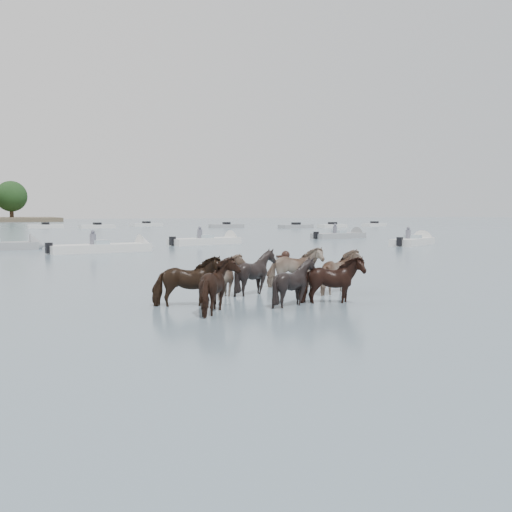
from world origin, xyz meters
name	(u,v)px	position (x,y,z in m)	size (l,w,h in m)	color
ground	(271,315)	(0.00, 0.00, 0.00)	(400.00, 400.00, 0.00)	#4D6270
pony_herd	(271,279)	(1.01, 2.11, 0.54)	(6.60, 4.63, 1.45)	black
swimming_pony	(285,255)	(8.04, 14.86, 0.10)	(0.72, 0.44, 0.44)	black
motorboat_a	(7,246)	(-4.93, 27.42, 0.23)	(5.77, 1.69, 1.92)	gray
motorboat_b	(114,248)	(0.76, 22.77, 0.22)	(6.51, 2.61, 1.92)	silver
motorboat_c	(214,241)	(9.01, 27.98, 0.22)	(6.15, 3.11, 1.92)	silver
motorboat_d	(416,241)	(22.17, 21.48, 0.23)	(5.54, 4.20, 1.92)	silver
motorboat_e	(345,236)	(23.19, 32.30, 0.22)	(6.04, 2.64, 1.92)	gray
distant_flotilla	(46,227)	(1.27, 75.46, 0.26)	(106.59, 29.92, 0.93)	gray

